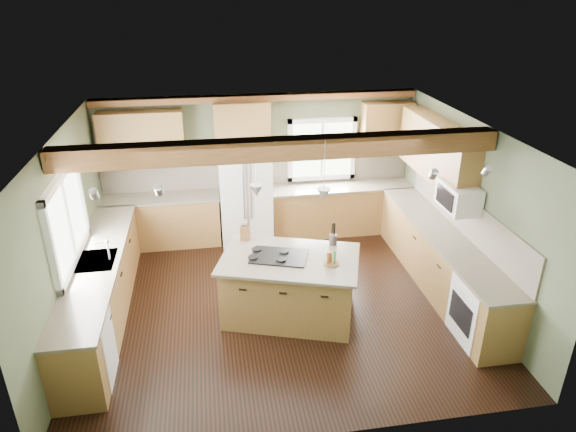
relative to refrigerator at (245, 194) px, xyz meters
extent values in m
plane|color=black|center=(0.30, -2.12, -0.90)|extent=(5.60, 5.60, 0.00)
plane|color=silver|center=(0.30, -2.12, 1.70)|extent=(5.60, 5.60, 0.00)
plane|color=#465139|center=(0.30, 0.38, 0.40)|extent=(5.60, 0.00, 5.60)
plane|color=#465139|center=(-2.50, -2.12, 0.40)|extent=(0.00, 5.00, 5.00)
plane|color=#465139|center=(3.10, -2.12, 0.40)|extent=(0.00, 5.00, 5.00)
cube|color=#502F17|center=(0.30, -2.43, 1.57)|extent=(5.55, 0.26, 0.26)
cube|color=#502F17|center=(0.30, 0.28, 1.64)|extent=(5.55, 0.20, 0.10)
cube|color=brown|center=(0.30, 0.36, 0.31)|extent=(5.58, 0.03, 0.58)
cube|color=brown|center=(3.08, -2.07, 0.31)|extent=(0.03, 3.70, 0.58)
cube|color=brown|center=(-1.49, 0.08, -0.46)|extent=(2.02, 0.60, 0.88)
cube|color=#4B4337|center=(-1.49, 0.08, 0.00)|extent=(2.06, 0.64, 0.04)
cube|color=brown|center=(1.79, 0.08, -0.46)|extent=(2.62, 0.60, 0.88)
cube|color=#4B4337|center=(1.79, 0.08, 0.00)|extent=(2.66, 0.64, 0.04)
cube|color=brown|center=(-2.20, -2.07, -0.46)|extent=(0.60, 3.70, 0.88)
cube|color=#4B4337|center=(-2.20, -2.07, 0.00)|extent=(0.64, 3.74, 0.04)
cube|color=brown|center=(2.80, -2.07, -0.46)|extent=(0.60, 3.70, 0.88)
cube|color=#4B4337|center=(2.80, -2.07, 0.00)|extent=(0.64, 3.74, 0.04)
cube|color=brown|center=(-1.69, 0.21, 1.05)|extent=(1.40, 0.35, 0.90)
cube|color=brown|center=(0.00, 0.21, 1.25)|extent=(0.96, 0.35, 0.70)
cube|color=brown|center=(2.92, -1.22, 1.05)|extent=(0.35, 2.20, 0.90)
cube|color=brown|center=(2.60, 0.21, 1.05)|extent=(0.90, 0.35, 0.90)
cube|color=white|center=(-2.48, -2.07, 0.65)|extent=(0.04, 1.60, 1.05)
cube|color=white|center=(1.45, 0.36, 0.65)|extent=(1.10, 0.04, 1.00)
cube|color=#262628|center=(-2.20, -2.07, 0.01)|extent=(0.50, 0.65, 0.03)
cylinder|color=#B2B2B7|center=(-2.02, -2.07, 0.15)|extent=(0.02, 0.02, 0.28)
cube|color=white|center=(-2.19, -3.37, -0.47)|extent=(0.60, 0.60, 0.84)
cube|color=white|center=(2.79, -3.37, -0.47)|extent=(0.60, 0.72, 0.84)
cube|color=white|center=(2.88, -2.17, 0.65)|extent=(0.40, 0.70, 0.38)
cone|color=#B2B2B7|center=(-0.02, -2.29, 0.98)|extent=(0.18, 0.18, 0.16)
cone|color=#B2B2B7|center=(0.81, -2.56, 0.98)|extent=(0.18, 0.18, 0.16)
cube|color=white|center=(0.00, 0.00, 0.00)|extent=(0.90, 0.74, 1.80)
cube|color=brown|center=(0.39, -2.43, -0.46)|extent=(1.99, 1.56, 0.88)
cube|color=#4B4337|center=(0.39, -2.43, 0.00)|extent=(2.14, 1.71, 0.04)
cube|color=black|center=(0.26, -2.38, 0.03)|extent=(0.88, 0.72, 0.02)
cube|color=brown|center=(-0.15, -1.80, 0.13)|extent=(0.15, 0.13, 0.21)
cylinder|color=#433A35|center=(1.07, -2.13, 0.10)|extent=(0.12, 0.12, 0.15)
camera|label=1|loc=(-0.61, -8.45, 3.46)|focal=32.00mm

